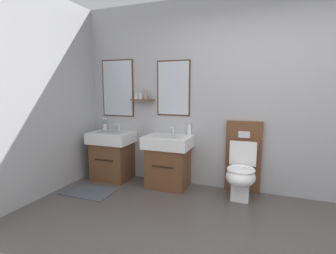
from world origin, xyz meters
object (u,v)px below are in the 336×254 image
Objects in this scene: vanity_sink_left at (113,154)px; soap_dispenser at (189,130)px; toothbrush_cup at (105,126)px; toilet at (242,169)px; vanity_sink_right at (168,160)px.

soap_dispenser is (1.22, 0.19, 0.44)m from vanity_sink_left.
toothbrush_cup is 1.47m from soap_dispenser.
toilet is at bearing 0.60° from vanity_sink_left.
toilet is at bearing -12.35° from soap_dispenser.
vanity_sink_left is at bearing -179.40° from toilet.
toilet is at bearing -4.10° from toothbrush_cup.
vanity_sink_left is 1.00× the size of vanity_sink_right.
vanity_sink_left is 0.96m from vanity_sink_right.
toothbrush_cup is at bearing 175.90° from toilet.
vanity_sink_right is 3.84× the size of toothbrush_cup.
toilet is 0.92m from soap_dispenser.
toothbrush_cup is (-0.25, 0.18, 0.41)m from vanity_sink_left.
soap_dispenser is (-0.78, 0.17, 0.46)m from toilet.
vanity_sink_right is 1.04m from toilet.
soap_dispenser is (0.26, 0.19, 0.44)m from vanity_sink_right.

